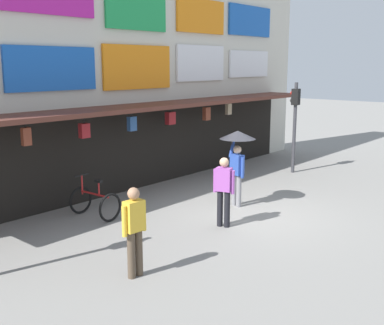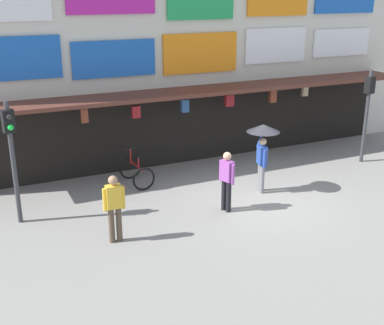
{
  "view_description": "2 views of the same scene",
  "coord_description": "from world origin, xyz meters",
  "px_view_note": "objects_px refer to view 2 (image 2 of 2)",
  "views": [
    {
      "loc": [
        -9.88,
        -6.73,
        3.8
      ],
      "look_at": [
        -1.8,
        0.25,
        1.59
      ],
      "focal_mm": 44.28,
      "sensor_mm": 36.0,
      "label": 1
    },
    {
      "loc": [
        -7.29,
        -11.13,
        5.72
      ],
      "look_at": [
        -1.85,
        0.64,
        1.2
      ],
      "focal_mm": 46.58,
      "sensor_mm": 36.0,
      "label": 2
    }
  ],
  "objects_px": {
    "pedestrian_in_white": "(114,205)",
    "pedestrian_with_umbrella": "(263,139)",
    "traffic_light_far": "(368,102)",
    "pedestrian_in_green": "(227,178)",
    "traffic_light_near": "(11,143)",
    "bicycle_parked": "(137,172)"
  },
  "relations": [
    {
      "from": "pedestrian_in_white",
      "to": "pedestrian_with_umbrella",
      "type": "height_order",
      "value": "pedestrian_with_umbrella"
    },
    {
      "from": "traffic_light_far",
      "to": "pedestrian_in_green",
      "type": "xyz_separation_m",
      "value": [
        -6.28,
        -1.64,
        -1.19
      ]
    },
    {
      "from": "traffic_light_near",
      "to": "pedestrian_in_green",
      "type": "xyz_separation_m",
      "value": [
        5.19,
        -1.62,
        -1.19
      ]
    },
    {
      "from": "traffic_light_near",
      "to": "pedestrian_in_green",
      "type": "height_order",
      "value": "traffic_light_near"
    },
    {
      "from": "traffic_light_near",
      "to": "bicycle_parked",
      "type": "bearing_deg",
      "value": 19.12
    },
    {
      "from": "traffic_light_near",
      "to": "traffic_light_far",
      "type": "height_order",
      "value": "same"
    },
    {
      "from": "bicycle_parked",
      "to": "pedestrian_with_umbrella",
      "type": "distance_m",
      "value": 4.0
    },
    {
      "from": "pedestrian_with_umbrella",
      "to": "pedestrian_in_green",
      "type": "relative_size",
      "value": 1.24
    },
    {
      "from": "pedestrian_in_white",
      "to": "traffic_light_far",
      "type": "bearing_deg",
      "value": 12.31
    },
    {
      "from": "bicycle_parked",
      "to": "pedestrian_in_white",
      "type": "xyz_separation_m",
      "value": [
        -1.66,
        -3.31,
        0.55
      ]
    },
    {
      "from": "traffic_light_near",
      "to": "traffic_light_far",
      "type": "xyz_separation_m",
      "value": [
        11.47,
        0.02,
        0.0
      ]
    },
    {
      "from": "traffic_light_near",
      "to": "pedestrian_with_umbrella",
      "type": "height_order",
      "value": "traffic_light_near"
    },
    {
      "from": "pedestrian_with_umbrella",
      "to": "pedestrian_in_white",
      "type": "bearing_deg",
      "value": -166.19
    },
    {
      "from": "pedestrian_in_white",
      "to": "pedestrian_with_umbrella",
      "type": "bearing_deg",
      "value": 13.81
    },
    {
      "from": "traffic_light_far",
      "to": "pedestrian_with_umbrella",
      "type": "relative_size",
      "value": 1.54
    },
    {
      "from": "traffic_light_near",
      "to": "pedestrian_with_umbrella",
      "type": "distance_m",
      "value": 6.83
    },
    {
      "from": "pedestrian_in_green",
      "to": "bicycle_parked",
      "type": "bearing_deg",
      "value": 118.72
    },
    {
      "from": "traffic_light_near",
      "to": "traffic_light_far",
      "type": "distance_m",
      "value": 11.47
    },
    {
      "from": "pedestrian_in_white",
      "to": "pedestrian_with_umbrella",
      "type": "xyz_separation_m",
      "value": [
        4.81,
        1.18,
        0.69
      ]
    },
    {
      "from": "traffic_light_far",
      "to": "pedestrian_with_umbrella",
      "type": "xyz_separation_m",
      "value": [
        -4.71,
        -0.9,
        -0.5
      ]
    },
    {
      "from": "bicycle_parked",
      "to": "pedestrian_in_white",
      "type": "height_order",
      "value": "pedestrian_in_white"
    },
    {
      "from": "pedestrian_in_green",
      "to": "pedestrian_with_umbrella",
      "type": "bearing_deg",
      "value": 25.32
    }
  ]
}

